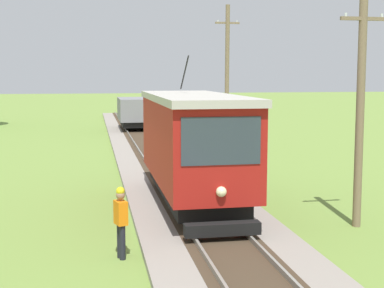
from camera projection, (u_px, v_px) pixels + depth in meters
name	position (u px, v px, depth m)	size (l,w,h in m)	color
red_tram	(193.00, 144.00, 17.90)	(2.60, 8.54, 4.79)	maroon
freight_car	(134.00, 112.00, 42.62)	(2.40, 5.20, 2.31)	slate
utility_pole_near_tram	(360.00, 107.00, 15.68)	(1.40, 0.31, 6.86)	#7A664C
utility_pole_mid	(227.00, 78.00, 31.02)	(1.40, 0.37, 8.36)	#7A664C
gravel_pile	(194.00, 126.00, 41.43)	(2.27, 2.27, 1.11)	gray
track_worker	(121.00, 219.00, 13.14)	(0.34, 0.43, 1.78)	black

